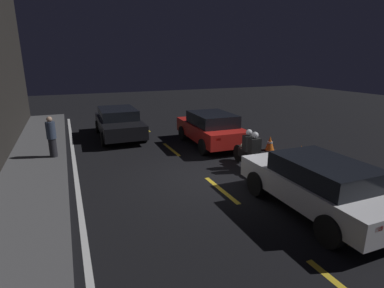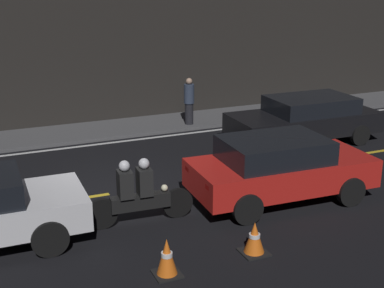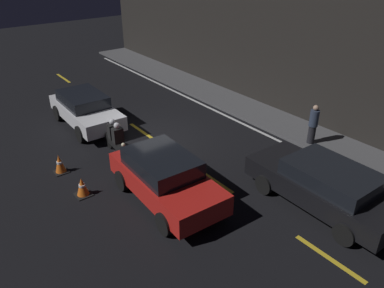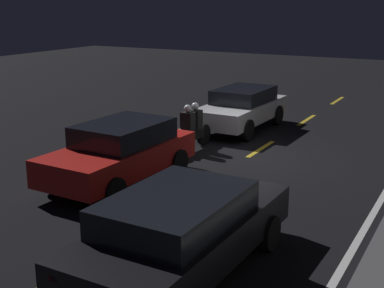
% 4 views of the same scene
% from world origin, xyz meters
% --- Properties ---
extents(ground_plane, '(56.00, 56.00, 0.00)m').
position_xyz_m(ground_plane, '(0.00, 0.00, 0.00)').
color(ground_plane, black).
extents(raised_curb, '(28.00, 2.04, 0.11)m').
position_xyz_m(raised_curb, '(0.00, 5.16, 0.06)').
color(raised_curb, '#4C4C4F').
rests_on(raised_curb, ground).
extents(lane_dash_c, '(2.00, 0.14, 0.01)m').
position_xyz_m(lane_dash_c, '(-1.00, 0.00, 0.00)').
color(lane_dash_c, gold).
rests_on(lane_dash_c, ground).
extents(lane_dash_d, '(2.00, 0.14, 0.01)m').
position_xyz_m(lane_dash_d, '(3.50, 0.00, 0.00)').
color(lane_dash_d, gold).
rests_on(lane_dash_d, ground).
extents(lane_dash_e, '(2.00, 0.14, 0.01)m').
position_xyz_m(lane_dash_e, '(8.00, 0.00, 0.00)').
color(lane_dash_e, gold).
rests_on(lane_dash_e, ground).
extents(lane_solid_kerb, '(25.20, 0.14, 0.01)m').
position_xyz_m(lane_solid_kerb, '(0.00, 3.89, 0.00)').
color(lane_solid_kerb, silver).
rests_on(lane_solid_kerb, ground).
extents(sedan_white, '(4.22, 1.90, 1.39)m').
position_xyz_m(sedan_white, '(-3.06, -1.54, 0.76)').
color(sedan_white, silver).
rests_on(sedan_white, ground).
extents(taxi_red, '(4.16, 2.03, 1.47)m').
position_xyz_m(taxi_red, '(3.44, -1.83, 0.79)').
color(taxi_red, red).
rests_on(taxi_red, ground).
extents(van_black, '(4.59, 2.07, 1.39)m').
position_xyz_m(van_black, '(6.56, 1.65, 0.75)').
color(van_black, black).
rests_on(van_black, ground).
extents(motorcycle, '(2.25, 0.40, 1.39)m').
position_xyz_m(motorcycle, '(0.15, -1.74, 0.65)').
color(motorcycle, black).
rests_on(motorcycle, ground).
extents(traffic_cone_near, '(0.46, 0.46, 0.67)m').
position_xyz_m(traffic_cone_near, '(-0.01, -3.83, 0.33)').
color(traffic_cone_near, black).
rests_on(traffic_cone_near, ground).
extents(traffic_cone_mid, '(0.49, 0.49, 0.62)m').
position_xyz_m(traffic_cone_mid, '(1.72, -3.77, 0.30)').
color(traffic_cone_mid, black).
rests_on(traffic_cone_mid, ground).
extents(pedestrian, '(0.34, 0.34, 1.56)m').
position_xyz_m(pedestrian, '(3.98, 4.57, 0.90)').
color(pedestrian, black).
rests_on(pedestrian, raised_curb).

